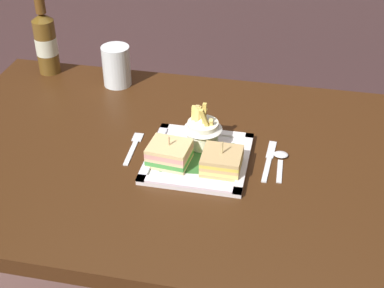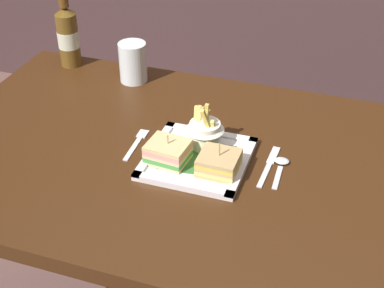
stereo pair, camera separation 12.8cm
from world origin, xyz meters
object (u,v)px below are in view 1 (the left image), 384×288
fries_cup (203,129)px  beer_bottle (46,41)px  dining_table (186,186)px  fork (134,146)px  sandwich_half_left (169,154)px  water_glass (117,68)px  sandwich_half_right (222,161)px  spoon (281,158)px  knife (269,159)px  square_plate (198,158)px

fries_cup → beer_bottle: (-0.53, 0.31, 0.05)m
dining_table → fork: fork is taller
dining_table → fries_cup: fries_cup is taller
sandwich_half_left → fries_cup: (0.06, 0.09, 0.02)m
beer_bottle → water_glass: (0.23, -0.03, -0.05)m
beer_bottle → water_glass: 0.24m
fries_cup → sandwich_half_right: bearing=-54.8°
sandwich_half_right → spoon: sandwich_half_right is taller
sandwich_half_right → beer_bottle: beer_bottle is taller
fries_cup → spoon: 0.20m
knife → fork: bearing=-177.3°
water_glass → fork: size_ratio=0.86×
sandwich_half_left → water_glass: 0.43m
dining_table → sandwich_half_left: sandwich_half_left is taller
fries_cup → spoon: size_ratio=0.96×
sandwich_half_right → beer_bottle: size_ratio=0.34×
square_plate → fork: size_ratio=1.73×
sandwich_half_left → water_glass: size_ratio=0.85×
fork → spoon: bearing=2.9°
fork → knife: bearing=2.7°
dining_table → water_glass: (-0.27, 0.31, 0.15)m
fork → spoon: (0.36, 0.02, 0.00)m
sandwich_half_right → dining_table: bearing=152.5°
fork → water_glass: bearing=114.7°
sandwich_half_left → sandwich_half_right: sandwich_half_right is taller
fork → sandwich_half_left: bearing=-28.2°
fries_cup → beer_bottle: beer_bottle is taller
dining_table → knife: (0.20, 0.02, 0.10)m
water_glass → fork: bearing=-65.3°
sandwich_half_left → fork: sandwich_half_left is taller
fries_cup → water_glass: 0.41m
beer_bottle → knife: (0.70, -0.32, -0.10)m
dining_table → water_glass: bearing=131.4°
sandwich_half_left → beer_bottle: size_ratio=0.38×
dining_table → beer_bottle: bearing=145.5°
fries_cup → sandwich_half_left: bearing=-125.7°
knife → sandwich_half_left: bearing=-162.4°
sandwich_half_left → beer_bottle: (-0.47, 0.39, 0.07)m
water_glass → spoon: bearing=-29.7°
sandwich_half_right → fries_cup: 0.11m
sandwich_half_right → beer_bottle: 0.72m
square_plate → sandwich_half_left: size_ratio=2.37×
square_plate → fork: 0.17m
sandwich_half_right → water_glass: (-0.37, 0.36, 0.02)m
sandwich_half_left → spoon: 0.27m
spoon → water_glass: bearing=150.3°
sandwich_half_left → sandwich_half_right: 0.12m
beer_bottle → spoon: (0.72, -0.32, -0.10)m
spoon → square_plate: bearing=-167.7°
sandwich_half_left → beer_bottle: 0.62m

